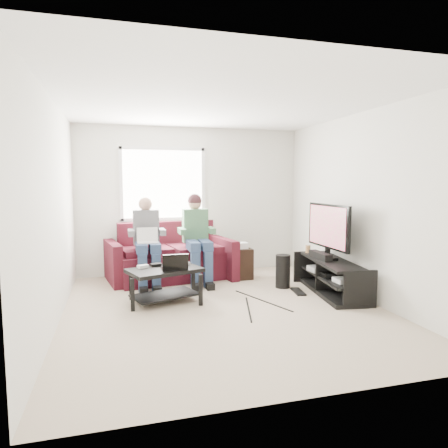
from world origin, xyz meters
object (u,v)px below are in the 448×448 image
Objects in this scene: sofa at (170,259)px; subwoofer at (283,271)px; tv_stand at (330,278)px; tv at (328,228)px; end_table at (241,262)px; coffee_table at (165,277)px.

sofa reaches higher than subwoofer.
tv is at bearing 91.47° from tv_stand.
coffee_table is at bearing -143.74° from end_table.
tv is 2.14× the size of subwoofer.
tv is (2.40, -0.10, 0.61)m from coffee_table.
tv_stand is 0.74m from tv.
tv_stand is 0.73m from subwoofer.
tv reaches higher than subwoofer.
coffee_table is 0.98× the size of tv.
subwoofer is (1.62, -1.05, -0.09)m from sofa.
sofa is at bearing 146.29° from tv.
tv_stand is 1.43× the size of tv.
sofa is 1.93m from subwoofer.
sofa is 1.38× the size of tv_stand.
sofa is 1.37m from coffee_table.
end_table is at bearing 121.66° from subwoofer.
tv is 1.65m from end_table.
subwoofer is 0.83× the size of end_table.
tv_stand is at bearing -50.98° from end_table.
coffee_table is (-0.25, -1.34, 0.00)m from sofa.
coffee_table is 2.48m from tv.
sofa is at bearing 79.62° from coffee_table.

